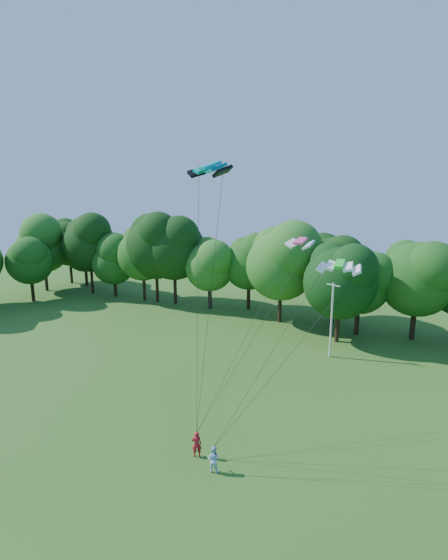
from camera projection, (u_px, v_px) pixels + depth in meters
The scene contains 9 objects.
ground at pixel (100, 558), 19.75m from camera, with size 160.00×160.00×0.00m, color #2E5818.
utility_pole at pixel (331, 319), 41.47m from camera, with size 1.42×0.52×7.34m.
kite_flyer_left at pixel (197, 444), 26.88m from camera, with size 0.62×0.40×1.69m, color #AE1623.
kite_flyer_right at pixel (213, 459), 25.49m from camera, with size 0.79×0.61×1.62m, color #B0D8F4.
kite_teal at pixel (210, 165), 25.01m from camera, with size 3.12×2.18×0.56m.
kite_green at pixel (340, 264), 23.99m from camera, with size 2.46×1.38×0.39m.
kite_pink at pixel (300, 241), 30.15m from camera, with size 2.10×1.27×0.46m.
tree_back_west at pixel (143, 251), 60.67m from camera, with size 7.78×7.78×11.32m.
tree_back_center at pixel (341, 272), 44.67m from camera, with size 8.29×8.29×12.06m.
Camera 1 is at (13.33, -11.15, 16.70)m, focal length 28.00 mm.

